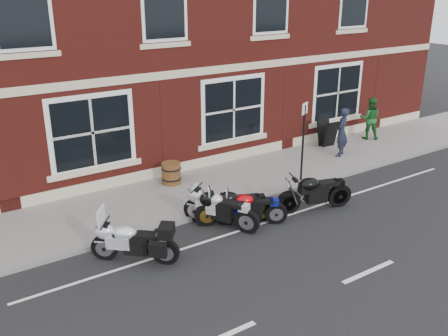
{
  "coord_description": "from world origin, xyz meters",
  "views": [
    {
      "loc": [
        -8.04,
        -9.22,
        6.1
      ],
      "look_at": [
        -0.83,
        1.6,
        1.22
      ],
      "focal_mm": 40.0,
      "sensor_mm": 36.0,
      "label": 1
    }
  ],
  "objects_px": {
    "pedestrian_left": "(342,132)",
    "a_board_sign": "(327,133)",
    "moto_sport_red": "(249,206)",
    "parking_sign": "(303,136)",
    "moto_sport_black": "(233,205)",
    "moto_touring_silver": "(132,240)",
    "moto_sport_silver": "(220,207)",
    "pedestrian_right": "(370,118)",
    "moto_naked_black": "(313,191)",
    "barrel_planter": "(171,173)"
  },
  "relations": [
    {
      "from": "pedestrian_left",
      "to": "pedestrian_right",
      "type": "distance_m",
      "value": 2.63
    },
    {
      "from": "moto_sport_silver",
      "to": "a_board_sign",
      "type": "xyz_separation_m",
      "value": [
        7.01,
        3.17,
        0.07
      ]
    },
    {
      "from": "a_board_sign",
      "to": "moto_sport_black",
      "type": "bearing_deg",
      "value": -151.33
    },
    {
      "from": "moto_touring_silver",
      "to": "moto_sport_silver",
      "type": "relative_size",
      "value": 0.85
    },
    {
      "from": "barrel_planter",
      "to": "moto_sport_red",
      "type": "bearing_deg",
      "value": -81.55
    },
    {
      "from": "moto_sport_red",
      "to": "a_board_sign",
      "type": "height_order",
      "value": "a_board_sign"
    },
    {
      "from": "parking_sign",
      "to": "moto_sport_black",
      "type": "bearing_deg",
      "value": 174.77
    },
    {
      "from": "moto_touring_silver",
      "to": "moto_sport_red",
      "type": "height_order",
      "value": "moto_touring_silver"
    },
    {
      "from": "pedestrian_right",
      "to": "parking_sign",
      "type": "bearing_deg",
      "value": 59.8
    },
    {
      "from": "pedestrian_left",
      "to": "a_board_sign",
      "type": "xyz_separation_m",
      "value": [
        0.41,
        1.09,
        -0.37
      ]
    },
    {
      "from": "moto_sport_black",
      "to": "barrel_planter",
      "type": "bearing_deg",
      "value": 26.87
    },
    {
      "from": "pedestrian_left",
      "to": "parking_sign",
      "type": "relative_size",
      "value": 0.7
    },
    {
      "from": "pedestrian_left",
      "to": "moto_sport_red",
      "type": "bearing_deg",
      "value": -10.39
    },
    {
      "from": "moto_sport_silver",
      "to": "a_board_sign",
      "type": "bearing_deg",
      "value": -6.43
    },
    {
      "from": "pedestrian_right",
      "to": "moto_sport_silver",
      "type": "bearing_deg",
      "value": 58.31
    },
    {
      "from": "moto_sport_silver",
      "to": "pedestrian_right",
      "type": "relative_size",
      "value": 1.15
    },
    {
      "from": "moto_sport_red",
      "to": "barrel_planter",
      "type": "bearing_deg",
      "value": 39.19
    },
    {
      "from": "pedestrian_left",
      "to": "moto_naked_black",
      "type": "bearing_deg",
      "value": 2.11
    },
    {
      "from": "moto_sport_red",
      "to": "moto_sport_black",
      "type": "height_order",
      "value": "moto_sport_black"
    },
    {
      "from": "moto_touring_silver",
      "to": "moto_sport_black",
      "type": "relative_size",
      "value": 0.82
    },
    {
      "from": "moto_touring_silver",
      "to": "parking_sign",
      "type": "distance_m",
      "value": 6.68
    },
    {
      "from": "moto_sport_silver",
      "to": "barrel_planter",
      "type": "distance_m",
      "value": 3.12
    },
    {
      "from": "moto_naked_black",
      "to": "a_board_sign",
      "type": "xyz_separation_m",
      "value": [
        4.29,
        3.77,
        0.04
      ]
    },
    {
      "from": "moto_touring_silver",
      "to": "parking_sign",
      "type": "bearing_deg",
      "value": -36.13
    },
    {
      "from": "pedestrian_right",
      "to": "parking_sign",
      "type": "height_order",
      "value": "parking_sign"
    },
    {
      "from": "moto_touring_silver",
      "to": "barrel_planter",
      "type": "relative_size",
      "value": 2.4
    },
    {
      "from": "moto_naked_black",
      "to": "barrel_planter",
      "type": "bearing_deg",
      "value": 50.06
    },
    {
      "from": "moto_sport_red",
      "to": "pedestrian_left",
      "type": "bearing_deg",
      "value": -37.2
    },
    {
      "from": "a_board_sign",
      "to": "pedestrian_left",
      "type": "bearing_deg",
      "value": -107.63
    },
    {
      "from": "moto_touring_silver",
      "to": "moto_naked_black",
      "type": "distance_m",
      "value": 5.36
    },
    {
      "from": "moto_touring_silver",
      "to": "pedestrian_right",
      "type": "height_order",
      "value": "pedestrian_right"
    },
    {
      "from": "moto_naked_black",
      "to": "barrel_planter",
      "type": "xyz_separation_m",
      "value": [
        -2.51,
        3.7,
        -0.13
      ]
    },
    {
      "from": "moto_touring_silver",
      "to": "barrel_planter",
      "type": "bearing_deg",
      "value": 1.89
    },
    {
      "from": "moto_naked_black",
      "to": "moto_sport_red",
      "type": "bearing_deg",
      "value": 97.71
    },
    {
      "from": "a_board_sign",
      "to": "barrel_planter",
      "type": "relative_size",
      "value": 1.48
    },
    {
      "from": "moto_sport_red",
      "to": "moto_naked_black",
      "type": "bearing_deg",
      "value": -67.52
    },
    {
      "from": "moto_sport_red",
      "to": "a_board_sign",
      "type": "xyz_separation_m",
      "value": [
        6.29,
        3.48,
        0.12
      ]
    },
    {
      "from": "moto_sport_silver",
      "to": "pedestrian_left",
      "type": "bearing_deg",
      "value": -13.31
    },
    {
      "from": "pedestrian_left",
      "to": "a_board_sign",
      "type": "relative_size",
      "value": 1.74
    },
    {
      "from": "pedestrian_right",
      "to": "barrel_planter",
      "type": "distance_m",
      "value": 8.89
    },
    {
      "from": "a_board_sign",
      "to": "parking_sign",
      "type": "xyz_separation_m",
      "value": [
        -3.19,
        -2.09,
        0.95
      ]
    },
    {
      "from": "pedestrian_left",
      "to": "moto_sport_silver",
      "type": "bearing_deg",
      "value": -14.98
    },
    {
      "from": "moto_naked_black",
      "to": "a_board_sign",
      "type": "relative_size",
      "value": 2.21
    },
    {
      "from": "moto_sport_red",
      "to": "parking_sign",
      "type": "height_order",
      "value": "parking_sign"
    },
    {
      "from": "moto_sport_black",
      "to": "pedestrian_left",
      "type": "distance_m",
      "value": 6.59
    },
    {
      "from": "a_board_sign",
      "to": "moto_sport_silver",
      "type": "bearing_deg",
      "value": -152.9
    },
    {
      "from": "pedestrian_left",
      "to": "parking_sign",
      "type": "distance_m",
      "value": 3.01
    },
    {
      "from": "moto_sport_red",
      "to": "a_board_sign",
      "type": "bearing_deg",
      "value": -30.32
    },
    {
      "from": "barrel_planter",
      "to": "moto_touring_silver",
      "type": "bearing_deg",
      "value": -129.48
    },
    {
      "from": "moto_sport_red",
      "to": "a_board_sign",
      "type": "distance_m",
      "value": 7.19
    }
  ]
}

